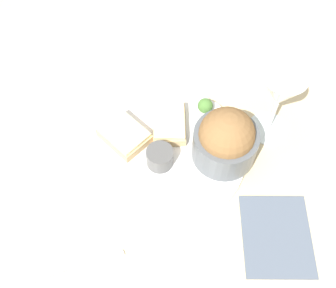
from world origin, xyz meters
TOP-DOWN VIEW (x-y plane):
  - ground_plane at (0.00, 0.00)m, footprint 4.00×4.00m
  - dinner_plate at (0.00, 0.00)m, footprint 0.29×0.29m
  - salad_bowl at (0.03, 0.10)m, footprint 0.11×0.11m
  - sauce_ramekin at (0.02, -0.02)m, footprint 0.05×0.05m
  - cheese_toast_near at (-0.04, -0.07)m, footprint 0.11×0.10m
  - cheese_toast_far at (-0.05, 0.01)m, footprint 0.10×0.08m
  - wine_glass at (-0.01, 0.20)m, footprint 0.08×0.08m
  - garnish at (-0.07, 0.09)m, footprint 0.03×0.03m
  - napkin at (0.20, 0.14)m, footprint 0.17×0.14m
  - fork at (0.18, -0.19)m, footprint 0.03×0.16m

SIDE VIEW (x-z plane):
  - ground_plane at x=0.00m, z-range 0.00..0.00m
  - napkin at x=0.20m, z-range 0.00..0.01m
  - fork at x=0.18m, z-range 0.00..0.01m
  - dinner_plate at x=0.00m, z-range 0.00..0.01m
  - cheese_toast_near at x=-0.04m, z-range 0.01..0.04m
  - cheese_toast_far at x=-0.05m, z-range 0.01..0.04m
  - garnish at x=-0.07m, z-range 0.01..0.04m
  - sauce_ramekin at x=0.02m, z-range 0.02..0.05m
  - salad_bowl at x=0.03m, z-range 0.01..0.12m
  - wine_glass at x=-0.01m, z-range 0.03..0.18m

